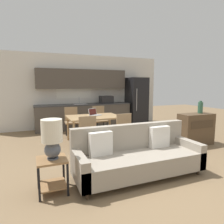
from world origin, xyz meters
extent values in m
plane|color=#7F6647|center=(0.00, 0.00, 0.00)|extent=(20.00, 20.00, 0.00)
cube|color=silver|center=(0.00, 4.63, 1.35)|extent=(6.40, 0.06, 2.70)
cube|color=white|center=(-0.30, 4.59, 1.63)|extent=(1.30, 0.01, 1.05)
cube|color=#4C443D|center=(0.00, 4.29, 0.43)|extent=(3.46, 0.62, 0.86)
cube|color=#38383A|center=(0.00, 4.29, 0.88)|extent=(3.49, 0.65, 0.04)
cube|color=#B2B5B7|center=(-0.15, 4.24, 0.90)|extent=(0.48, 0.36, 0.01)
cylinder|color=#B7BABC|center=(-0.15, 4.41, 1.02)|extent=(0.02, 0.02, 0.24)
cube|color=#4C443D|center=(0.00, 4.43, 1.80)|extent=(3.28, 0.34, 0.70)
cube|color=black|center=(0.85, 4.24, 1.04)|extent=(0.48, 0.36, 0.28)
cube|color=black|center=(2.14, 4.21, 0.94)|extent=(0.71, 0.75, 1.88)
cylinder|color=silver|center=(1.93, 3.81, 1.03)|extent=(0.02, 0.02, 0.84)
cube|color=tan|center=(-0.21, 2.42, 0.71)|extent=(1.42, 0.98, 0.04)
cylinder|color=tan|center=(-0.86, 1.99, 0.34)|extent=(0.05, 0.05, 0.69)
cylinder|color=tan|center=(0.44, 1.99, 0.34)|extent=(0.05, 0.05, 0.69)
cylinder|color=tan|center=(-0.86, 2.85, 0.34)|extent=(0.05, 0.05, 0.69)
cylinder|color=tan|center=(0.44, 2.85, 0.34)|extent=(0.05, 0.05, 0.69)
cylinder|color=#3D2D1E|center=(-1.15, -0.29, 0.05)|extent=(0.05, 0.05, 0.10)
cylinder|color=#3D2D1E|center=(0.89, -0.29, 0.05)|extent=(0.05, 0.05, 0.10)
cylinder|color=#3D2D1E|center=(-1.15, 0.35, 0.05)|extent=(0.05, 0.05, 0.10)
cylinder|color=#3D2D1E|center=(0.89, 0.35, 0.05)|extent=(0.05, 0.05, 0.10)
cube|color=gray|center=(-0.13, 0.03, 0.26)|extent=(2.24, 0.80, 0.31)
cube|color=gray|center=(-0.13, 0.36, 0.49)|extent=(2.24, 0.14, 0.77)
cube|color=gray|center=(-1.18, 0.03, 0.33)|extent=(0.14, 0.80, 0.45)
cube|color=gray|center=(0.92, 0.03, 0.33)|extent=(0.14, 0.80, 0.45)
cube|color=silver|center=(-0.77, 0.23, 0.61)|extent=(0.41, 0.16, 0.40)
cube|color=silver|center=(0.41, 0.23, 0.61)|extent=(0.40, 0.13, 0.40)
cube|color=olive|center=(-1.58, 0.08, 0.50)|extent=(0.43, 0.43, 0.03)
cube|color=olive|center=(-1.58, 0.08, 0.11)|extent=(0.38, 0.38, 0.02)
cube|color=black|center=(-1.77, -0.11, 0.24)|extent=(0.03, 0.03, 0.49)
cube|color=black|center=(-1.39, -0.11, 0.24)|extent=(0.03, 0.03, 0.49)
cube|color=black|center=(-1.77, 0.27, 0.24)|extent=(0.03, 0.03, 0.49)
cube|color=black|center=(-1.39, 0.27, 0.24)|extent=(0.03, 0.03, 0.49)
cylinder|color=#4C515B|center=(-1.56, 0.07, 0.53)|extent=(0.16, 0.16, 0.02)
sphere|color=#4C515B|center=(-1.56, 0.07, 0.65)|extent=(0.23, 0.23, 0.23)
cylinder|color=beige|center=(-1.56, 0.07, 0.94)|extent=(0.30, 0.30, 0.33)
cube|color=brown|center=(2.22, 1.13, 0.42)|extent=(0.94, 0.42, 0.84)
cube|color=#413020|center=(2.22, 0.91, 0.58)|extent=(0.75, 0.01, 0.20)
cylinder|color=#336047|center=(2.38, 1.16, 0.98)|extent=(0.13, 0.13, 0.30)
cylinder|color=#336047|center=(2.38, 1.16, 1.15)|extent=(0.07, 0.07, 0.03)
cube|color=#997A56|center=(-0.67, 1.61, 0.44)|extent=(0.42, 0.42, 0.04)
cube|color=#997A56|center=(-0.66, 1.41, 0.68)|extent=(0.40, 0.03, 0.43)
cylinder|color=black|center=(-0.50, 1.78, 0.21)|extent=(0.03, 0.03, 0.42)
cylinder|color=black|center=(-0.84, 1.78, 0.21)|extent=(0.03, 0.03, 0.42)
cylinder|color=black|center=(-0.49, 1.44, 0.21)|extent=(0.03, 0.03, 0.42)
cylinder|color=black|center=(-0.83, 1.44, 0.21)|extent=(0.03, 0.03, 0.42)
cube|color=#997A56|center=(-0.67, 3.21, 0.44)|extent=(0.44, 0.44, 0.04)
cube|color=#997A56|center=(-0.65, 3.41, 0.68)|extent=(0.40, 0.05, 0.43)
cylinder|color=black|center=(-0.84, 3.05, 0.21)|extent=(0.03, 0.03, 0.42)
cylinder|color=black|center=(-0.51, 3.03, 0.21)|extent=(0.03, 0.03, 0.42)
cylinder|color=black|center=(-0.82, 3.39, 0.21)|extent=(0.03, 0.03, 0.42)
cylinder|color=black|center=(-0.49, 3.37, 0.21)|extent=(0.03, 0.03, 0.42)
cube|color=#997A56|center=(0.24, 1.65, 0.44)|extent=(0.44, 0.44, 0.04)
cube|color=#997A56|center=(0.25, 1.45, 0.68)|extent=(0.40, 0.05, 0.43)
cylinder|color=black|center=(0.41, 1.83, 0.21)|extent=(0.03, 0.03, 0.42)
cylinder|color=black|center=(0.07, 1.81, 0.21)|extent=(0.03, 0.03, 0.42)
cylinder|color=black|center=(0.42, 1.49, 0.21)|extent=(0.03, 0.03, 0.42)
cylinder|color=black|center=(0.08, 1.47, 0.21)|extent=(0.03, 0.03, 0.42)
cube|color=#997A56|center=(0.24, 3.18, 0.44)|extent=(0.42, 0.42, 0.04)
cube|color=#997A56|center=(0.24, 3.37, 0.68)|extent=(0.40, 0.03, 0.43)
cylinder|color=black|center=(0.07, 3.01, 0.21)|extent=(0.03, 0.03, 0.42)
cylinder|color=black|center=(0.41, 3.01, 0.21)|extent=(0.03, 0.03, 0.42)
cylinder|color=black|center=(0.07, 3.35, 0.21)|extent=(0.03, 0.03, 0.42)
cylinder|color=black|center=(0.41, 3.35, 0.21)|extent=(0.03, 0.03, 0.42)
cube|color=#B7BABC|center=(-0.12, 2.52, 0.74)|extent=(0.39, 0.36, 0.02)
cube|color=#B7BABC|center=(-0.18, 2.62, 0.83)|extent=(0.30, 0.21, 0.20)
cube|color=#4C1914|center=(-0.18, 2.61, 0.83)|extent=(0.27, 0.18, 0.17)
camera|label=1|loc=(-1.82, -2.84, 1.58)|focal=32.00mm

